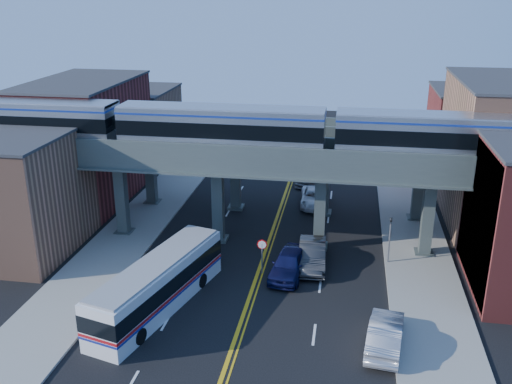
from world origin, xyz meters
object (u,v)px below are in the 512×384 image
car_parked_curb (385,334)px  transit_train (221,127)px  car_lane_b (312,255)px  stop_sign (262,251)px  car_lane_a (289,263)px  car_lane_d (310,174)px  transit_bus (158,285)px  traffic_signal (390,235)px  car_lane_c (314,197)px

car_parked_curb → transit_train: bearing=-38.8°
car_lane_b → stop_sign: bearing=-156.9°
stop_sign → car_lane_b: size_ratio=0.48×
car_lane_a → transit_train: bearing=146.8°
stop_sign → car_lane_d: size_ratio=0.44×
transit_bus → car_lane_a: transit_bus is taller
traffic_signal → transit_bus: bearing=-149.8°
transit_train → car_lane_b: 11.63m
transit_train → traffic_signal: transit_train is taller
car_lane_d → car_parked_curb: size_ratio=1.15×
transit_bus → car_lane_a: bearing=-39.0°
transit_train → transit_bus: bearing=-99.9°
car_lane_b → transit_train: bearing=152.4°
car_lane_a → car_lane_c: 14.01m
traffic_signal → car_lane_b: traffic_signal is taller
transit_train → stop_sign: size_ratio=18.23×
car_lane_c → car_parked_curb: (5.48, -21.63, 0.13)m
car_lane_d → car_parked_curb: bearing=-71.9°
stop_sign → car_lane_c: bearing=79.1°
car_lane_b → car_lane_c: size_ratio=1.02×
stop_sign → car_lane_d: (1.84, 20.60, -0.88)m
stop_sign → car_parked_curb: size_ratio=0.50×
transit_bus → car_lane_b: bearing=-36.9°
transit_bus → car_parked_curb: transit_bus is taller
car_lane_a → car_lane_c: (0.80, 13.99, -0.18)m
stop_sign → car_lane_b: stop_sign is taller
stop_sign → car_parked_curb: bearing=-42.8°
traffic_signal → car_lane_a: bearing=-157.2°
transit_bus → car_lane_b: (9.18, 7.24, -0.69)m
car_lane_b → car_parked_curb: (4.78, -9.28, -0.03)m
traffic_signal → car_lane_d: size_ratio=0.68×
traffic_signal → car_parked_curb: 10.70m
transit_bus → car_parked_curb: 14.12m
transit_train → car_parked_curb: size_ratio=9.10×
car_lane_b → car_lane_d: (-1.57, 18.91, -0.02)m
car_lane_a → car_parked_curb: size_ratio=1.02×
transit_bus → traffic_signal: bearing=-44.9°
traffic_signal → car_lane_c: size_ratio=0.77×
transit_train → car_parked_curb: 19.39m
traffic_signal → transit_bus: traffic_signal is taller
stop_sign → car_lane_c: size_ratio=0.49×
car_lane_a → car_lane_b: (1.51, 1.64, -0.02)m
transit_train → transit_bus: (-1.85, -10.54, -7.72)m
car_lane_b → car_parked_curb: car_lane_b is taller
car_lane_c → transit_bus: bearing=-116.5°
car_lane_c → car_lane_d: bearing=94.4°
car_lane_b → car_lane_d: car_lane_b is taller
car_lane_c → car_lane_d: (-0.87, 6.56, 0.14)m
stop_sign → transit_train: bearing=128.0°
car_lane_a → car_parked_curb: 9.90m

